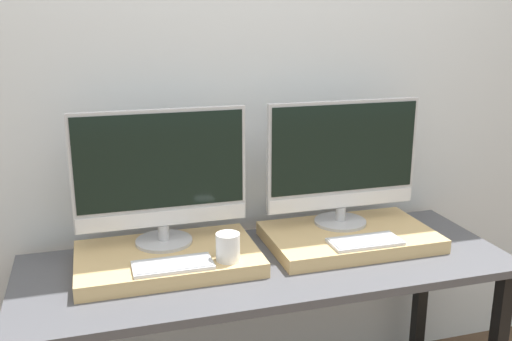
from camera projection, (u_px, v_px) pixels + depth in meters
The scene contains 9 objects.
wall_back at pixel (239, 91), 2.28m from camera, with size 8.00×0.04×2.60m.
workbench at pixel (268, 281), 2.09m from camera, with size 1.78×0.64×0.73m.
wooden_riser_left at pixel (168, 259), 2.03m from camera, with size 0.64×0.40×0.05m.
monitor_left at pixel (161, 174), 2.03m from camera, with size 0.62×0.21×0.50m.
keyboard_left at pixel (173, 265), 1.90m from camera, with size 0.27×0.12×0.01m.
mug at pixel (228, 247), 1.94m from camera, with size 0.08×0.08×0.10m.
wooden_riser_right at pixel (349, 237), 2.22m from camera, with size 0.64×0.40×0.05m.
monitor_right at pixel (343, 160), 2.23m from camera, with size 0.62×0.21×0.50m.
keyboard_right at pixel (365, 241), 2.10m from camera, with size 0.27×0.12×0.01m.
Camera 1 is at (-0.59, -1.49, 1.60)m, focal length 40.00 mm.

